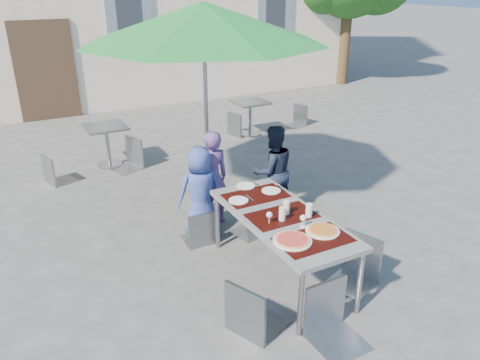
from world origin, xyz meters
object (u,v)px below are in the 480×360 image
chair_3 (252,278)px  pizza_near_left (292,240)px  bg_chair_l_1 (238,110)px  child_1 (212,179)px  child_2 (273,171)px  chair_1 (254,198)px  chair_5 (335,282)px  bg_chair_r_1 (298,103)px  cafe_table_1 (250,113)px  chair_0 (200,208)px  bg_chair_l_0 (52,153)px  cafe_table_0 (107,139)px  patio_umbrella (204,24)px  bg_chair_r_0 (128,136)px  chair_4 (360,233)px  child_0 (200,192)px  pizza_near_right (323,230)px  chair_2 (282,201)px  dining_table (282,220)px

chair_3 → pizza_near_left: bearing=14.5°
bg_chair_l_1 → child_1: bearing=-122.8°
pizza_near_left → child_2: bearing=63.6°
chair_1 → bg_chair_l_1: size_ratio=0.97×
chair_5 → bg_chair_r_1: 6.71m
cafe_table_1 → chair_5: bearing=-112.0°
chair_0 → cafe_table_1: (2.65, 3.52, -0.01)m
child_1 → bg_chair_l_0: (-1.66, 2.37, -0.13)m
cafe_table_0 → patio_umbrella: bearing=-67.3°
bg_chair_l_1 → patio_umbrella: bearing=-125.2°
chair_0 → bg_chair_r_0: 2.88m
chair_4 → patio_umbrella: size_ratio=0.31×
child_0 → patio_umbrella: (0.45, 0.77, 1.91)m
bg_chair_l_0 → cafe_table_1: bearing=10.5°
child_2 → bg_chair_r_1: child_2 is taller
pizza_near_left → chair_3: bearing=-165.5°
pizza_near_left → patio_umbrella: 3.06m
cafe_table_0 → child_2: bearing=-61.6°
chair_4 → pizza_near_right: bearing=-177.2°
pizza_near_right → chair_5: 0.62m
patio_umbrella → bg_chair_r_1: (3.37, 2.67, -1.99)m
chair_4 → patio_umbrella: patio_umbrella is taller
chair_0 → chair_4: size_ratio=0.85×
bg_chair_r_1 → chair_5: bearing=-121.7°
pizza_near_left → patio_umbrella: size_ratio=0.12×
child_0 → chair_2: child_0 is taller
child_2 → patio_umbrella: size_ratio=0.40×
patio_umbrella → cafe_table_1: (2.10, 2.55, -2.02)m
pizza_near_left → child_1: bearing=88.1°
pizza_near_left → chair_4: (0.88, 0.04, -0.19)m
bg_chair_r_1 → child_0: bearing=-138.0°
child_0 → chair_1: bearing=155.7°
child_0 → chair_4: size_ratio=1.19×
chair_4 → dining_table: bearing=147.0°
child_1 → chair_3: 2.16m
child_0 → bg_chair_r_1: 5.14m
child_0 → chair_4: (1.07, -1.70, -0.00)m
child_0 → chair_2: bearing=156.2°
chair_5 → bg_chair_l_0: size_ratio=1.15×
chair_5 → cafe_table_0: chair_5 is taller
child_0 → bg_chair_r_0: (-0.17, 2.67, -0.01)m
child_2 → chair_4: 1.77m
chair_5 → chair_2: bearing=71.9°
pizza_near_right → cafe_table_0: pizza_near_right is taller
pizza_near_left → chair_5: chair_5 is taller
dining_table → bg_chair_l_0: (-1.79, 3.84, -0.18)m
child_1 → bg_chair_r_0: 2.49m
dining_table → chair_3: chair_3 is taller
patio_umbrella → bg_chair_r_1: 4.74m
child_1 → chair_5: bearing=90.9°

